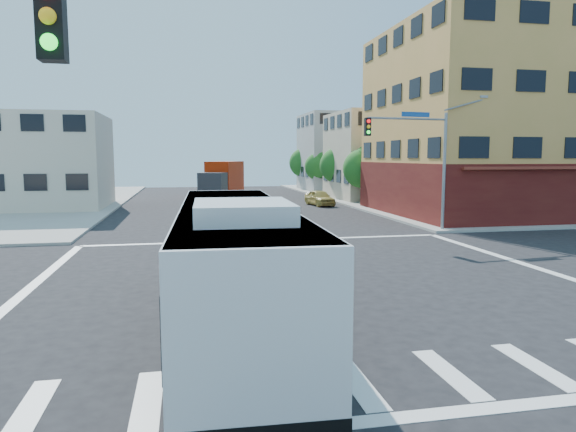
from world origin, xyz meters
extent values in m
plane|color=black|center=(0.00, 0.00, 0.00)|extent=(120.00, 120.00, 0.00)
cube|color=#98968D|center=(35.00, 35.00, 0.07)|extent=(50.00, 50.00, 0.15)
cube|color=#D5954C|center=(20.00, 18.50, 7.00)|extent=(18.00, 15.00, 14.00)
cube|color=#5A1B14|center=(20.00, 18.50, 2.00)|extent=(18.09, 15.08, 4.00)
cube|color=maroon|center=(20.00, 11.40, 3.60)|extent=(16.00, 1.60, 0.51)
cube|color=#C3B694|center=(17.00, 34.00, 4.50)|extent=(12.00, 10.00, 9.00)
cube|color=#999A95|center=(17.00, 48.00, 5.00)|extent=(12.00, 10.00, 10.00)
cube|color=beige|center=(-17.00, 30.00, 4.00)|extent=(12.00, 10.00, 8.00)
cylinder|color=gray|center=(10.80, 10.80, 3.50)|extent=(0.18, 0.18, 7.00)
cylinder|color=gray|center=(8.30, 10.55, 6.60)|extent=(5.01, 0.62, 0.12)
cube|color=black|center=(5.80, 10.30, 6.10)|extent=(0.32, 0.30, 1.00)
sphere|color=#FF0C0C|center=(5.80, 10.13, 6.40)|extent=(0.20, 0.20, 0.20)
sphere|color=yellow|center=(5.80, 10.13, 6.10)|extent=(0.20, 0.20, 0.20)
sphere|color=#19FF33|center=(5.80, 10.13, 5.80)|extent=(0.20, 0.20, 0.20)
cube|color=#154690|center=(8.80, 10.60, 6.85)|extent=(1.80, 0.22, 0.28)
cube|color=gray|center=(13.30, 11.05, 8.00)|extent=(0.50, 0.22, 0.14)
cube|color=black|center=(-5.80, -10.30, 6.10)|extent=(0.32, 0.30, 1.00)
sphere|color=yellow|center=(-5.80, -10.47, 6.10)|extent=(0.20, 0.20, 0.20)
sphere|color=#19FF33|center=(-5.80, -10.47, 5.80)|extent=(0.20, 0.20, 0.20)
cylinder|color=#392514|center=(11.80, 28.00, 0.96)|extent=(0.28, 0.28, 1.92)
sphere|color=#1F5718|center=(11.80, 28.00, 3.37)|extent=(3.60, 3.60, 3.60)
sphere|color=#1F5718|center=(12.20, 27.70, 4.27)|extent=(2.52, 2.52, 2.52)
cylinder|color=#392514|center=(11.80, 36.00, 1.00)|extent=(0.28, 0.28, 1.99)
sphere|color=#1F5718|center=(11.80, 36.00, 3.51)|extent=(3.80, 3.80, 3.80)
sphere|color=#1F5718|center=(12.20, 35.70, 4.46)|extent=(2.66, 2.66, 2.66)
cylinder|color=#392514|center=(11.80, 44.00, 0.94)|extent=(0.28, 0.28, 1.89)
sphere|color=#1F5718|center=(11.80, 44.00, 3.25)|extent=(3.40, 3.40, 3.40)
sphere|color=#1F5718|center=(12.20, 43.70, 4.10)|extent=(2.38, 2.38, 2.38)
cylinder|color=#392514|center=(11.80, 52.00, 1.01)|extent=(0.28, 0.28, 2.03)
sphere|color=#1F5718|center=(11.80, 52.00, 3.63)|extent=(4.00, 4.00, 4.00)
sphere|color=#1F5718|center=(12.20, 51.70, 4.63)|extent=(2.80, 2.80, 2.80)
cube|color=black|center=(-3.07, -4.64, 0.55)|extent=(3.04, 12.22, 0.45)
cube|color=white|center=(-3.07, -4.64, 1.79)|extent=(3.03, 12.19, 2.88)
cube|color=black|center=(-3.07, -4.64, 1.97)|extent=(3.07, 11.83, 1.26)
cube|color=black|center=(-2.84, 1.35, 1.87)|extent=(2.37, 0.15, 1.36)
cube|color=#E5590C|center=(-2.84, 1.38, 2.88)|extent=(1.93, 0.12, 0.28)
cube|color=white|center=(-3.07, -4.64, 3.17)|extent=(2.97, 11.95, 0.12)
cube|color=white|center=(-3.19, -7.66, 3.41)|extent=(1.88, 2.29, 0.36)
cube|color=#03673C|center=(-4.39, -5.09, 1.06)|extent=(0.23, 5.55, 0.28)
cube|color=#03673C|center=(-1.79, -5.19, 1.06)|extent=(0.23, 5.55, 0.28)
cylinder|color=black|center=(-4.13, -0.72, 0.52)|extent=(0.34, 1.06, 1.05)
cylinder|color=#99999E|center=(-4.27, -0.72, 0.52)|extent=(0.06, 0.53, 0.52)
cylinder|color=black|center=(-1.72, -0.81, 0.52)|extent=(0.34, 1.06, 1.05)
cylinder|color=#99999E|center=(-1.58, -0.82, 0.52)|extent=(0.06, 0.53, 0.52)
cylinder|color=black|center=(-4.42, -8.46, 0.52)|extent=(0.34, 1.06, 1.05)
cylinder|color=#99999E|center=(-4.56, -8.46, 0.52)|extent=(0.06, 0.53, 0.52)
cylinder|color=black|center=(-2.01, -8.55, 0.52)|extent=(0.34, 1.06, 1.05)
cylinder|color=#99999E|center=(-1.87, -8.56, 0.52)|extent=(0.06, 0.53, 0.52)
cube|color=#2A2B30|center=(-1.50, 35.56, 1.42)|extent=(3.23, 3.16, 2.85)
cube|color=black|center=(-1.88, 34.59, 1.86)|extent=(2.17, 0.92, 1.09)
cube|color=#A91F04|center=(0.03, 39.43, 2.30)|extent=(4.69, 6.67, 3.28)
cube|color=black|center=(-0.45, 38.21, 0.60)|extent=(5.45, 9.03, 0.33)
cylinder|color=black|center=(-2.49, 36.18, 0.55)|extent=(0.69, 1.13, 1.09)
cylinder|color=black|center=(-0.35, 35.34, 0.55)|extent=(0.69, 1.13, 1.09)
cylinder|color=black|center=(-1.32, 39.14, 0.55)|extent=(0.69, 1.13, 1.09)
cylinder|color=black|center=(0.82, 38.29, 0.55)|extent=(0.69, 1.13, 1.09)
cylinder|color=black|center=(-0.32, 41.68, 0.55)|extent=(0.69, 1.13, 1.09)
cylinder|color=black|center=(1.82, 40.84, 0.55)|extent=(0.69, 1.13, 1.09)
imported|color=tan|center=(7.77, 28.07, 0.72)|extent=(2.27, 4.40, 1.43)
camera|label=1|loc=(-4.23, -17.25, 4.43)|focal=32.00mm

